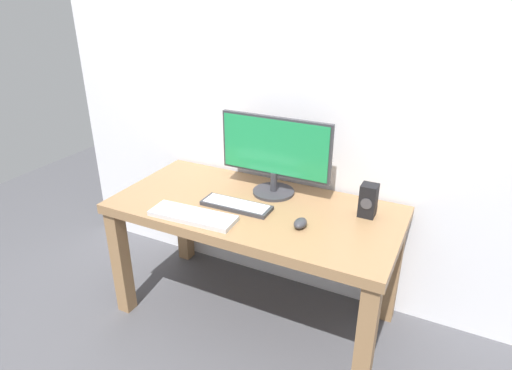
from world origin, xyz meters
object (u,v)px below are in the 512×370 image
at_px(desk, 255,223).
at_px(keyboard_secondary, 193,216).
at_px(keyboard_primary, 236,205).
at_px(speaker_right, 368,200).
at_px(mouse, 300,223).
at_px(monitor, 275,153).

distance_m(desk, keyboard_secondary, 0.35).
distance_m(desk, keyboard_primary, 0.15).
height_order(desk, keyboard_primary, keyboard_primary).
xyz_separation_m(keyboard_secondary, speaker_right, (0.76, 0.41, 0.07)).
distance_m(keyboard_secondary, mouse, 0.53).
distance_m(keyboard_primary, mouse, 0.37).
relative_size(keyboard_secondary, speaker_right, 2.65).
distance_m(keyboard_primary, keyboard_secondary, 0.24).
bearing_deg(speaker_right, mouse, -134.85).
distance_m(monitor, speaker_right, 0.54).
relative_size(keyboard_primary, speaker_right, 2.22).
bearing_deg(mouse, speaker_right, 43.71).
bearing_deg(desk, keyboard_primary, -143.30).
xyz_separation_m(monitor, keyboard_secondary, (-0.24, -0.44, -0.22)).
height_order(monitor, keyboard_secondary, monitor).
bearing_deg(desk, mouse, -18.83).
bearing_deg(desk, monitor, 82.62).
height_order(keyboard_secondary, mouse, mouse).
xyz_separation_m(monitor, speaker_right, (0.52, -0.03, -0.15)).
relative_size(keyboard_secondary, mouse, 4.89).
xyz_separation_m(keyboard_primary, keyboard_secondary, (-0.14, -0.20, 0.00)).
height_order(keyboard_primary, mouse, mouse).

